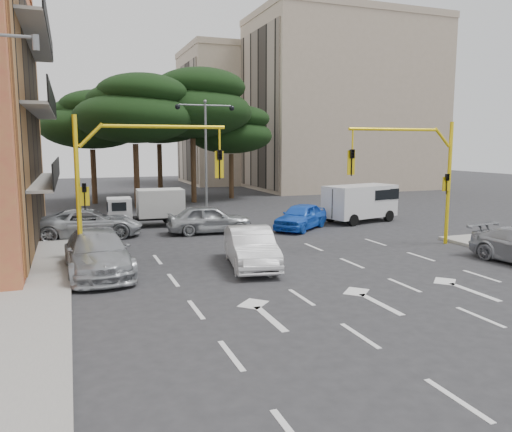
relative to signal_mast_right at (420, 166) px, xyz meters
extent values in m
plane|color=#28282B|center=(-6.80, -1.99, -3.88)|extent=(120.00, 120.00, 0.00)
cube|color=gray|center=(-6.80, 14.01, -3.81)|extent=(1.40, 6.00, 0.15)
cube|color=black|center=(-17.24, 6.01, 2.12)|extent=(0.12, 14.72, 11.20)
cube|color=tan|center=(13.20, 30.01, 5.12)|extent=(20.00, 12.00, 18.00)
cube|color=black|center=(3.14, 30.01, 4.62)|extent=(0.12, 11.04, 16.20)
cube|color=tan|center=(13.20, 30.01, 14.47)|extent=(20.15, 12.15, 0.70)
cube|color=tan|center=(6.20, 42.01, 4.12)|extent=(16.00, 12.00, 16.00)
cube|color=black|center=(-1.86, 42.01, 3.62)|extent=(0.12, 11.04, 14.20)
cube|color=tan|center=(6.20, 42.01, 12.47)|extent=(16.15, 12.15, 0.70)
cylinder|color=#382616|center=(-10.80, 20.01, -1.41)|extent=(0.44, 0.44, 4.95)
ellipsoid|color=black|center=(-10.80, 20.01, 3.05)|extent=(9.15, 9.15, 3.87)
ellipsoid|color=black|center=(-10.20, 19.61, 4.92)|extent=(6.86, 6.86, 2.86)
ellipsoid|color=black|center=(-11.30, 20.31, 4.37)|extent=(6.07, 6.07, 2.64)
cylinder|color=#382616|center=(-5.80, 22.01, -1.18)|extent=(0.44, 0.44, 5.40)
ellipsoid|color=black|center=(-5.80, 22.01, 3.68)|extent=(9.98, 9.98, 4.22)
ellipsoid|color=black|center=(-5.20, 21.61, 5.72)|extent=(7.49, 7.49, 3.12)
ellipsoid|color=black|center=(-6.30, 22.31, 5.12)|extent=(6.62, 6.62, 2.88)
cylinder|color=#382616|center=(-13.80, 24.01, -1.63)|extent=(0.44, 0.44, 4.50)
ellipsoid|color=black|center=(-13.80, 24.01, 2.42)|extent=(8.32, 8.32, 3.52)
ellipsoid|color=black|center=(-13.20, 23.61, 4.12)|extent=(6.24, 6.24, 2.60)
ellipsoid|color=black|center=(-14.30, 24.31, 3.62)|extent=(5.52, 5.52, 2.40)
cylinder|color=#382616|center=(-1.80, 24.01, -1.86)|extent=(0.44, 0.44, 4.05)
ellipsoid|color=black|center=(-1.80, 24.01, 1.79)|extent=(7.49, 7.49, 3.17)
ellipsoid|color=black|center=(-1.20, 23.61, 3.32)|extent=(5.62, 5.62, 2.34)
ellipsoid|color=black|center=(-2.30, 24.31, 2.87)|extent=(4.97, 4.97, 2.16)
cylinder|color=#382616|center=(-7.80, 27.01, -1.41)|extent=(0.44, 0.44, 4.95)
ellipsoid|color=black|center=(-7.80, 27.01, 3.05)|extent=(9.15, 9.15, 3.87)
ellipsoid|color=black|center=(-7.20, 26.61, 4.92)|extent=(6.86, 6.86, 2.86)
ellipsoid|color=black|center=(-8.30, 27.31, 4.37)|extent=(6.07, 6.07, 2.64)
cylinder|color=yellow|center=(1.80, 0.01, -0.88)|extent=(0.18, 0.18, 6.00)
cylinder|color=yellow|center=(1.25, 0.01, 1.37)|extent=(0.95, 0.14, 0.95)
cylinder|color=yellow|center=(-1.50, 0.01, 1.72)|extent=(4.80, 0.14, 0.14)
cylinder|color=yellow|center=(-3.70, 0.01, 1.27)|extent=(0.08, 0.08, 0.90)
imported|color=black|center=(-3.70, 0.01, 0.22)|extent=(0.20, 0.24, 1.20)
cube|color=yellow|center=(-3.70, 0.09, 0.22)|extent=(0.36, 0.06, 1.10)
imported|color=black|center=(1.58, -0.14, -0.88)|extent=(0.16, 0.20, 1.00)
cube|color=yellow|center=(1.58, -0.04, -0.88)|extent=(0.35, 0.08, 0.70)
cylinder|color=yellow|center=(-15.40, 0.01, -0.88)|extent=(0.18, 0.18, 6.00)
cylinder|color=yellow|center=(-14.85, 0.01, 1.37)|extent=(0.95, 0.14, 0.95)
cylinder|color=yellow|center=(-12.10, 0.01, 1.72)|extent=(4.80, 0.14, 0.14)
cylinder|color=yellow|center=(-9.90, 0.01, 1.27)|extent=(0.08, 0.08, 0.90)
imported|color=black|center=(-9.90, 0.01, 0.22)|extent=(0.20, 0.24, 1.20)
cube|color=yellow|center=(-9.90, 0.09, 0.22)|extent=(0.36, 0.06, 1.10)
imported|color=black|center=(-15.18, -0.14, -0.88)|extent=(0.16, 0.20, 1.00)
cube|color=yellow|center=(-15.18, -0.04, -0.88)|extent=(0.35, 0.08, 0.70)
cylinder|color=slate|center=(-16.40, -2.99, 4.02)|extent=(0.20, 0.20, 0.45)
cylinder|color=slate|center=(-6.80, 14.01, 0.02)|extent=(0.16, 0.16, 7.50)
cylinder|color=slate|center=(-7.70, 14.01, 3.67)|extent=(1.80, 0.10, 0.10)
sphere|color=black|center=(-8.70, 14.01, 3.52)|extent=(0.36, 0.36, 0.36)
cylinder|color=slate|center=(-5.90, 14.01, 3.67)|extent=(1.80, 0.10, 0.10)
sphere|color=black|center=(-4.90, 14.01, 3.52)|extent=(0.36, 0.36, 0.36)
sphere|color=slate|center=(-6.80, 14.01, 3.92)|extent=(0.24, 0.24, 0.24)
imported|color=silver|center=(-8.94, -1.04, -3.09)|extent=(2.51, 5.04, 1.59)
imported|color=blue|center=(-3.15, 6.40, -3.13)|extent=(4.55, 4.20, 1.51)
imported|color=#A0A3A8|center=(-14.80, -0.01, -3.06)|extent=(2.55, 5.77, 1.65)
imported|color=#ACB0B4|center=(-14.80, 7.96, -3.13)|extent=(5.65, 2.96, 1.52)
imported|color=#A0A3A8|center=(-8.49, 7.01, -3.09)|extent=(4.84, 2.30, 1.60)
camera|label=1|loc=(-15.64, -19.63, 1.04)|focal=35.00mm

